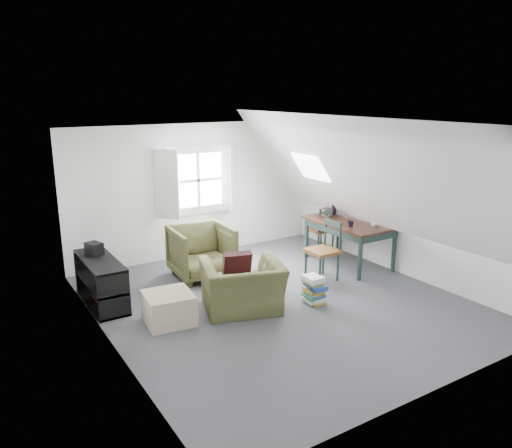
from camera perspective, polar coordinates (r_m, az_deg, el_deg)
floor at (r=7.57m, az=2.68°, el=-8.90°), size 5.50×5.50×0.00m
ceiling at (r=6.95m, az=2.93°, el=10.32°), size 5.50×5.50×0.00m
wall_back at (r=9.49m, az=-6.72°, el=3.84°), size 5.00×0.00×5.00m
wall_front at (r=5.25m, az=20.28°, el=-6.14°), size 5.00×0.00×5.00m
wall_left at (r=6.13m, az=-16.79°, el=-2.83°), size 0.00×5.50×5.50m
wall_right at (r=8.79m, az=16.33°, el=2.46°), size 0.00×5.50×5.50m
slope_left at (r=6.30m, az=-8.82°, el=3.03°), size 3.19×5.50×4.48m
slope_right at (r=8.02m, az=12.04°, el=5.40°), size 3.19×5.50×4.48m
dormer_window at (r=9.38m, az=-6.56°, el=4.97°), size 1.71×0.35×1.30m
skylight at (r=8.99m, az=6.27°, el=6.44°), size 0.35×0.75×0.47m
armchair_near at (r=7.31m, az=-1.54°, el=-9.79°), size 1.35×1.26×0.72m
armchair_far at (r=8.61m, az=-6.15°, el=-5.97°), size 1.01×1.03×0.89m
throw_pillow at (r=7.19m, az=-2.19°, el=-4.69°), size 0.45×0.34×0.42m
ottoman at (r=6.97m, az=-9.93°, el=-9.42°), size 0.69×0.69×0.42m
dining_table at (r=9.11m, az=10.61°, el=-0.33°), size 0.97×1.61×0.81m
demijohn at (r=9.28m, az=8.12°, el=1.48°), size 0.20×0.20×0.28m
vase_twigs at (r=9.51m, az=8.90°, el=1.96°), size 0.08×0.09×0.66m
cup at (r=8.71m, az=10.76°, el=-0.33°), size 0.13×0.13×0.10m
paper_box at (r=8.90m, az=13.55°, el=-0.00°), size 0.15×0.12×0.04m
dining_chair_far at (r=9.70m, az=7.48°, el=-0.56°), size 0.44×0.44×0.94m
dining_chair_near at (r=8.34m, az=7.79°, el=-2.92°), size 0.47×0.47×1.00m
media_shelf at (r=7.72m, az=-17.18°, el=-6.60°), size 0.45×1.34×0.69m
electronics_box at (r=7.85m, az=-18.01°, el=-2.75°), size 0.25×0.30×0.20m
magazine_stack at (r=7.51m, az=6.65°, el=-7.46°), size 0.31×0.37×0.42m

